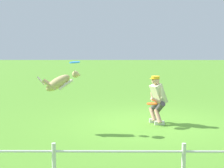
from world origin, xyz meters
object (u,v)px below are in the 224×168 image
object	(u,v)px
person	(157,98)
frisbee_flying	(75,62)
dog	(60,82)
frisbee_held	(152,104)

from	to	relation	value
person	frisbee_flying	xyz separation A→B (m)	(2.11, 0.82, 1.01)
person	dog	xyz separation A→B (m)	(2.47, 0.82, 0.52)
dog	frisbee_held	size ratio (longest dim) A/B	3.87
person	dog	size ratio (longest dim) A/B	1.20
dog	person	bearing A→B (deg)	17.12
frisbee_held	person	bearing A→B (deg)	-117.23
person	frisbee_held	size ratio (longest dim) A/B	4.64
dog	frisbee_held	distance (m)	2.43
frisbee_flying	frisbee_held	distance (m)	2.27
dog	frisbee_flying	distance (m)	0.61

